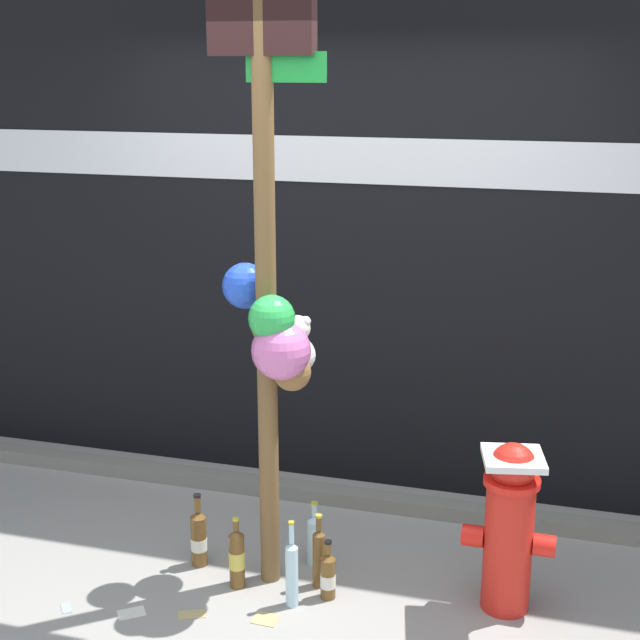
{
  "coord_description": "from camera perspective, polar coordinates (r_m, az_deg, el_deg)",
  "views": [
    {
      "loc": [
        1.17,
        -3.25,
        2.34
      ],
      "look_at": [
        0.16,
        0.33,
        1.28
      ],
      "focal_mm": 51.03,
      "sensor_mm": 36.0,
      "label": 1
    }
  ],
  "objects": [
    {
      "name": "memorial_post",
      "position": [
        3.89,
        -3.06,
        2.4
      ],
      "size": [
        0.49,
        0.48,
        2.73
      ],
      "color": "brown",
      "rests_on": "ground_plane"
    },
    {
      "name": "bottle_1",
      "position": [
        4.52,
        -7.61,
        -13.37
      ],
      "size": [
        0.08,
        0.08,
        0.37
      ],
      "color": "brown",
      "rests_on": "ground_plane"
    },
    {
      "name": "litter_0",
      "position": [
        4.18,
        -3.39,
        -18.21
      ],
      "size": [
        0.11,
        0.1,
        0.01
      ],
      "primitive_type": "cube",
      "rotation": [
        0.0,
        0.0,
        1.53
      ],
      "color": "tan",
      "rests_on": "ground_plane"
    },
    {
      "name": "bottle_0",
      "position": [
        4.32,
        -0.08,
        -14.59
      ],
      "size": [
        0.06,
        0.06,
        0.36
      ],
      "color": "brown",
      "rests_on": "ground_plane"
    },
    {
      "name": "building_wall",
      "position": [
        4.96,
        2.13,
        10.19
      ],
      "size": [
        10.0,
        0.21,
        3.7
      ],
      "color": "black",
      "rests_on": "ground_plane"
    },
    {
      "name": "ground_plane",
      "position": [
        4.17,
        -3.48,
        -18.31
      ],
      "size": [
        14.0,
        14.0,
        0.0
      ],
      "primitive_type": "plane",
      "color": "gray"
    },
    {
      "name": "litter_1",
      "position": [
        4.24,
        -8.04,
        -17.8
      ],
      "size": [
        0.14,
        0.11,
        0.01
      ],
      "primitive_type": "cube",
      "rotation": [
        0.0,
        0.0,
        0.44
      ],
      "color": "tan",
      "rests_on": "ground_plane"
    },
    {
      "name": "bottle_3",
      "position": [
        4.5,
        -0.35,
        -13.51
      ],
      "size": [
        0.07,
        0.07,
        0.32
      ],
      "color": "#B2DBEA",
      "rests_on": "ground_plane"
    },
    {
      "name": "bottle_5",
      "position": [
        4.26,
        0.51,
        -15.73
      ],
      "size": [
        0.07,
        0.07,
        0.29
      ],
      "color": "brown",
      "rests_on": "ground_plane"
    },
    {
      "name": "bottle_2",
      "position": [
        4.34,
        -5.24,
        -14.63
      ],
      "size": [
        0.07,
        0.07,
        0.35
      ],
      "color": "brown",
      "rests_on": "ground_plane"
    },
    {
      "name": "litter_3",
      "position": [
        4.29,
        -11.74,
        -17.53
      ],
      "size": [
        0.14,
        0.14,
        0.01
      ],
      "primitive_type": "cube",
      "rotation": [
        0.0,
        0.0,
        0.64
      ],
      "color": "silver",
      "rests_on": "ground_plane"
    },
    {
      "name": "bottle_4",
      "position": [
        4.18,
        -1.78,
        -15.52
      ],
      "size": [
        0.06,
        0.06,
        0.41
      ],
      "color": "#B2DBEA",
      "rests_on": "ground_plane"
    },
    {
      "name": "fire_hydrant",
      "position": [
        4.13,
        11.79,
        -12.38
      ],
      "size": [
        0.4,
        0.3,
        0.79
      ],
      "color": "red",
      "rests_on": "ground_plane"
    },
    {
      "name": "curb_strip",
      "position": [
        5.11,
        0.85,
        -10.93
      ],
      "size": [
        8.0,
        0.12,
        0.08
      ],
      "primitive_type": "cube",
      "color": "slate",
      "rests_on": "ground_plane"
    },
    {
      "name": "litter_2",
      "position": [
        4.39,
        -15.63,
        -16.99
      ],
      "size": [
        0.08,
        0.09,
        0.01
      ],
      "primitive_type": "cube",
      "rotation": [
        0.0,
        0.0,
        2.25
      ],
      "color": "#8C99B2",
      "rests_on": "ground_plane"
    }
  ]
}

